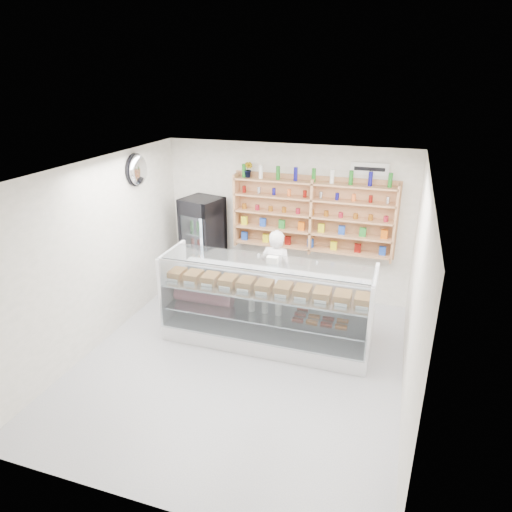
% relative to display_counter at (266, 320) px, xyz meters
% --- Properties ---
extents(room, '(5.00, 5.00, 5.00)m').
position_rel_display_counter_xyz_m(room, '(-0.19, -0.66, 1.03)').
color(room, '#BDBCC2').
rests_on(room, ground).
extents(display_counter, '(3.16, 0.94, 1.37)m').
position_rel_display_counter_xyz_m(display_counter, '(0.00, 0.00, 0.00)').
color(display_counter, white).
rests_on(display_counter, floor).
extents(shop_worker, '(0.58, 0.40, 1.53)m').
position_rel_display_counter_xyz_m(shop_worker, '(-0.11, 0.93, 0.39)').
color(shop_worker, white).
rests_on(shop_worker, floor).
extents(drinks_cooler, '(0.79, 0.77, 1.81)m').
position_rel_display_counter_xyz_m(drinks_cooler, '(-1.67, 1.43, 0.54)').
color(drinks_cooler, black).
rests_on(drinks_cooler, floor).
extents(wall_shelving, '(2.84, 0.28, 1.33)m').
position_rel_display_counter_xyz_m(wall_shelving, '(0.31, 1.68, 1.22)').
color(wall_shelving, tan).
rests_on(wall_shelving, back_wall).
extents(potted_plant, '(0.19, 0.18, 0.29)m').
position_rel_display_counter_xyz_m(potted_plant, '(-0.85, 1.68, 1.97)').
color(potted_plant, '#1E6626').
rests_on(potted_plant, wall_shelving).
extents(security_mirror, '(0.15, 0.50, 0.50)m').
position_rel_display_counter_xyz_m(security_mirror, '(-2.36, 0.54, 2.08)').
color(security_mirror, silver).
rests_on(security_mirror, left_wall).
extents(wall_sign, '(0.62, 0.03, 0.20)m').
position_rel_display_counter_xyz_m(wall_sign, '(1.21, 1.81, 2.08)').
color(wall_sign, white).
rests_on(wall_sign, back_wall).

